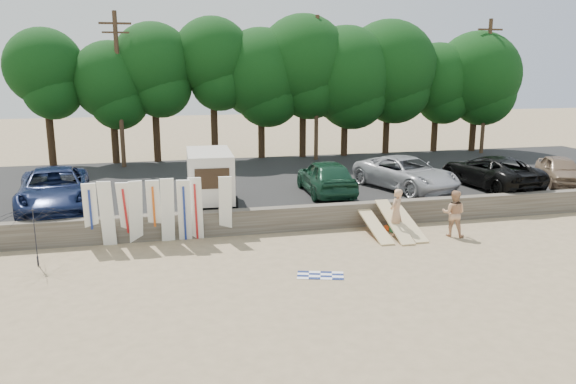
# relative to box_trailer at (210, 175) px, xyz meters

# --- Properties ---
(ground) EXTENTS (120.00, 120.00, 0.00)m
(ground) POSITION_rel_box_trailer_xyz_m (5.89, -5.33, -2.02)
(ground) COLOR tan
(ground) RESTS_ON ground
(seawall) EXTENTS (44.00, 0.50, 1.00)m
(seawall) POSITION_rel_box_trailer_xyz_m (5.89, -2.33, -1.52)
(seawall) COLOR #6B6356
(seawall) RESTS_ON ground
(parking_lot) EXTENTS (44.00, 14.50, 0.70)m
(parking_lot) POSITION_rel_box_trailer_xyz_m (5.89, 5.17, -1.67)
(parking_lot) COLOR #282828
(parking_lot) RESTS_ON ground
(treeline) EXTENTS (33.50, 6.62, 9.22)m
(treeline) POSITION_rel_box_trailer_xyz_m (7.91, 12.10, 4.33)
(treeline) COLOR #382616
(treeline) RESTS_ON parking_lot
(utility_poles) EXTENTS (25.80, 0.26, 9.00)m
(utility_poles) POSITION_rel_box_trailer_xyz_m (7.89, 10.67, 3.41)
(utility_poles) COLOR #473321
(utility_poles) RESTS_ON parking_lot
(box_trailer) EXTENTS (2.24, 3.78, 2.35)m
(box_trailer) POSITION_rel_box_trailer_xyz_m (0.00, 0.00, 0.00)
(box_trailer) COLOR beige
(box_trailer) RESTS_ON parking_lot
(car_0) EXTENTS (3.60, 6.49, 1.72)m
(car_0) POSITION_rel_box_trailer_xyz_m (-6.45, 0.74, -0.46)
(car_0) COLOR #131E44
(car_0) RESTS_ON parking_lot
(car_1) EXTENTS (2.14, 4.98, 1.68)m
(car_1) POSITION_rel_box_trailer_xyz_m (5.51, 0.80, -0.48)
(car_1) COLOR #163E2A
(car_1) RESTS_ON parking_lot
(car_2) EXTENTS (4.29, 6.23, 1.58)m
(car_2) POSITION_rel_box_trailer_xyz_m (9.67, 0.97, -0.53)
(car_2) COLOR #ACACB2
(car_2) RESTS_ON parking_lot
(car_3) EXTENTS (3.19, 5.92, 1.58)m
(car_3) POSITION_rel_box_trailer_xyz_m (14.05, 0.56, -0.53)
(car_3) COLOR black
(car_3) RESTS_ON parking_lot
(car_4) EXTENTS (3.21, 4.54, 1.44)m
(car_4) POSITION_rel_box_trailer_xyz_m (17.85, 0.24, -0.60)
(car_4) COLOR #8C7159
(car_4) RESTS_ON parking_lot
(surfboard_upright_0) EXTENTS (0.57, 0.86, 2.50)m
(surfboard_upright_0) POSITION_rel_box_trailer_xyz_m (-4.68, -2.70, -0.77)
(surfboard_upright_0) COLOR white
(surfboard_upright_0) RESTS_ON ground
(surfboard_upright_1) EXTENTS (0.55, 0.61, 2.56)m
(surfboard_upright_1) POSITION_rel_box_trailer_xyz_m (-4.09, -2.88, -0.74)
(surfboard_upright_1) COLOR white
(surfboard_upright_1) RESTS_ON ground
(surfboard_upright_2) EXTENTS (0.61, 0.91, 2.50)m
(surfboard_upright_2) POSITION_rel_box_trailer_xyz_m (-3.42, -2.77, -0.77)
(surfboard_upright_2) COLOR white
(surfboard_upright_2) RESTS_ON ground
(surfboard_upright_3) EXTENTS (0.60, 0.77, 2.53)m
(surfboard_upright_3) POSITION_rel_box_trailer_xyz_m (-3.06, -2.84, -0.75)
(surfboard_upright_3) COLOR white
(surfboard_upright_3) RESTS_ON ground
(surfboard_upright_4) EXTENTS (0.53, 0.81, 2.51)m
(surfboard_upright_4) POSITION_rel_box_trailer_xyz_m (-2.39, -2.70, -0.76)
(surfboard_upright_4) COLOR white
(surfboard_upright_4) RESTS_ON ground
(surfboard_upright_5) EXTENTS (0.53, 0.59, 2.56)m
(surfboard_upright_5) POSITION_rel_box_trailer_xyz_m (-1.89, -2.86, -0.74)
(surfboard_upright_5) COLOR white
(surfboard_upright_5) RESTS_ON ground
(surfboard_upright_6) EXTENTS (0.56, 0.82, 2.51)m
(surfboard_upright_6) POSITION_rel_box_trailer_xyz_m (-1.27, -2.94, -0.76)
(surfboard_upright_6) COLOR white
(surfboard_upright_6) RESTS_ON ground
(surfboard_upright_7) EXTENTS (0.59, 0.69, 2.55)m
(surfboard_upright_7) POSITION_rel_box_trailer_xyz_m (-0.83, -2.83, -0.74)
(surfboard_upright_7) COLOR white
(surfboard_upright_7) RESTS_ON ground
(surfboard_upright_8) EXTENTS (0.55, 0.74, 2.53)m
(surfboard_upright_8) POSITION_rel_box_trailer_xyz_m (0.31, -2.77, -0.75)
(surfboard_upright_8) COLOR white
(surfboard_upright_8) RESTS_ON ground
(surfboard_low_0) EXTENTS (0.56, 2.91, 0.85)m
(surfboard_low_0) POSITION_rel_box_trailer_xyz_m (6.14, -3.74, -1.59)
(surfboard_low_0) COLOR #D5BB86
(surfboard_low_0) RESTS_ON ground
(surfboard_low_1) EXTENTS (0.56, 2.82, 1.14)m
(surfboard_low_1) POSITION_rel_box_trailer_xyz_m (6.89, -3.97, -1.45)
(surfboard_low_1) COLOR #D5BB86
(surfboard_low_1) RESTS_ON ground
(surfboard_low_2) EXTENTS (0.56, 2.89, 0.94)m
(surfboard_low_2) POSITION_rel_box_trailer_xyz_m (7.52, -3.81, -1.54)
(surfboard_low_2) COLOR #D5BB86
(surfboard_low_2) RESTS_ON ground
(beachgoer_a) EXTENTS (0.82, 0.78, 1.89)m
(beachgoer_a) POSITION_rel_box_trailer_xyz_m (6.97, -3.95, -1.07)
(beachgoer_a) COLOR tan
(beachgoer_a) RESTS_ON ground
(beachgoer_b) EXTENTS (1.15, 1.09, 1.86)m
(beachgoer_b) POSITION_rel_box_trailer_xyz_m (9.13, -4.61, -1.09)
(beachgoer_b) COLOR tan
(beachgoer_b) RESTS_ON ground
(cooler) EXTENTS (0.46, 0.41, 0.32)m
(cooler) POSITION_rel_box_trailer_xyz_m (7.12, -3.44, -1.86)
(cooler) COLOR #25894B
(cooler) RESTS_ON ground
(gear_bag) EXTENTS (0.37, 0.35, 0.22)m
(gear_bag) POSITION_rel_box_trailer_xyz_m (6.99, -3.30, -1.91)
(gear_bag) COLOR #CE4518
(gear_bag) RESTS_ON ground
(beach_towel) EXTENTS (1.87, 1.87, 0.00)m
(beach_towel) POSITION_rel_box_trailer_xyz_m (2.77, -7.55, -2.01)
(beach_towel) COLOR white
(beach_towel) RESTS_ON ground
(beach_umbrella) EXTENTS (2.86, 2.89, 2.09)m
(beach_umbrella) POSITION_rel_box_trailer_xyz_m (-6.31, -4.42, -0.97)
(beach_umbrella) COLOR black
(beach_umbrella) RESTS_ON ground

